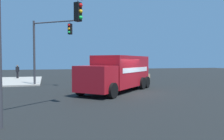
{
  "coord_description": "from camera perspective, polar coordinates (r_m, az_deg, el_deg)",
  "views": [
    {
      "loc": [
        15.8,
        -6.16,
        2.37
      ],
      "look_at": [
        -1.26,
        -1.15,
        1.66
      ],
      "focal_mm": 36.54,
      "sensor_mm": 36.0,
      "label": 1
    }
  ],
  "objects": [
    {
      "name": "ground_plane",
      "position": [
        17.12,
        4.91,
        -5.67
      ],
      "size": [
        100.0,
        100.0,
        0.0
      ],
      "primitive_type": "plane",
      "color": "black"
    },
    {
      "name": "delivery_truck",
      "position": [
        17.75,
        1.57,
        -0.68
      ],
      "size": [
        7.43,
        7.35,
        2.76
      ],
      "color": "#AD141E",
      "rests_on": "ground"
    },
    {
      "name": "traffic_light_primary",
      "position": [
        9.87,
        -18.92,
        10.92
      ],
      "size": [
        3.35,
        3.57,
        5.83
      ],
      "color": "#38383D",
      "rests_on": "ground"
    },
    {
      "name": "traffic_light_secondary",
      "position": [
        22.22,
        -16.19,
        6.72
      ],
      "size": [
        2.76,
        3.57,
        6.04
      ],
      "color": "#38383D",
      "rests_on": "sidewalk_corner_near"
    },
    {
      "name": "pickup_tan",
      "position": [
        28.07,
        3.96,
        -1.07
      ],
      "size": [
        2.33,
        5.24,
        1.38
      ],
      "color": "tan",
      "rests_on": "ground"
    },
    {
      "name": "pedestrian_near_corner",
      "position": [
        31.73,
        -22.58,
        -0.16
      ],
      "size": [
        0.36,
        0.47,
        1.7
      ],
      "color": "black",
      "rests_on": "sidewalk_corner_near"
    }
  ]
}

